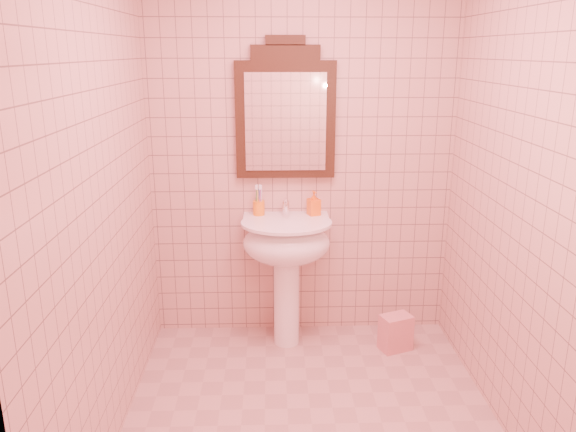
{
  "coord_description": "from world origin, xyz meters",
  "views": [
    {
      "loc": [
        -0.21,
        -2.54,
        1.91
      ],
      "look_at": [
        -0.11,
        0.55,
        0.99
      ],
      "focal_mm": 35.0,
      "sensor_mm": 36.0,
      "label": 1
    }
  ],
  "objects_px": {
    "pedestal_sink": "(286,251)",
    "mirror": "(285,114)",
    "toothbrush_cup": "(259,208)",
    "soap_dispenser": "(314,203)",
    "towel": "(396,332)"
  },
  "relations": [
    {
      "from": "soap_dispenser",
      "to": "towel",
      "type": "bearing_deg",
      "value": -44.65
    },
    {
      "from": "mirror",
      "to": "pedestal_sink",
      "type": "bearing_deg",
      "value": -90.0
    },
    {
      "from": "pedestal_sink",
      "to": "towel",
      "type": "distance_m",
      "value": 0.91
    },
    {
      "from": "pedestal_sink",
      "to": "towel",
      "type": "xyz_separation_m",
      "value": [
        0.72,
        -0.11,
        -0.54
      ]
    },
    {
      "from": "toothbrush_cup",
      "to": "pedestal_sink",
      "type": "bearing_deg",
      "value": -39.48
    },
    {
      "from": "mirror",
      "to": "toothbrush_cup",
      "type": "distance_m",
      "value": 0.63
    },
    {
      "from": "pedestal_sink",
      "to": "mirror",
      "type": "xyz_separation_m",
      "value": [
        -0.0,
        0.2,
        0.86
      ]
    },
    {
      "from": "toothbrush_cup",
      "to": "towel",
      "type": "bearing_deg",
      "value": -15.77
    },
    {
      "from": "pedestal_sink",
      "to": "mirror",
      "type": "height_order",
      "value": "mirror"
    },
    {
      "from": "towel",
      "to": "toothbrush_cup",
      "type": "bearing_deg",
      "value": 164.23
    },
    {
      "from": "mirror",
      "to": "toothbrush_cup",
      "type": "relative_size",
      "value": 5.02
    },
    {
      "from": "towel",
      "to": "pedestal_sink",
      "type": "bearing_deg",
      "value": 171.58
    },
    {
      "from": "pedestal_sink",
      "to": "soap_dispenser",
      "type": "height_order",
      "value": "soap_dispenser"
    },
    {
      "from": "pedestal_sink",
      "to": "toothbrush_cup",
      "type": "xyz_separation_m",
      "value": [
        -0.18,
        0.15,
        0.25
      ]
    },
    {
      "from": "pedestal_sink",
      "to": "towel",
      "type": "height_order",
      "value": "pedestal_sink"
    }
  ]
}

